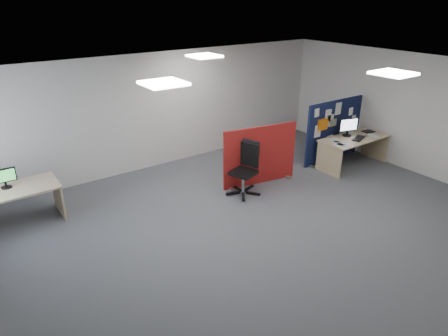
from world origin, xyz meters
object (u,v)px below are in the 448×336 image
second_desk (10,198)px  monitor_second (4,178)px  office_chair (247,165)px  red_divider (260,156)px  main_desk (352,144)px  navy_divider (333,131)px  monitor_main (348,126)px

second_desk → monitor_second: bearing=91.9°
monitor_second → office_chair: bearing=-18.9°
red_divider → main_desk: bearing=-1.7°
navy_divider → main_desk: navy_divider is taller
monitor_second → navy_divider: bearing=-10.2°
main_desk → monitor_second: size_ratio=4.46×
main_desk → monitor_main: bearing=112.6°
monitor_second → office_chair: (4.27, -1.45, -0.31)m
monitor_second → office_chair: office_chair is taller
navy_divider → second_desk: (-7.14, 1.20, -0.22)m
monitor_second → red_divider: bearing=-15.0°
second_desk → office_chair: size_ratio=1.50×
monitor_main → second_desk: bearing=-177.1°
main_desk → monitor_second: bearing=166.2°
navy_divider → second_desk: 7.24m
navy_divider → red_divider: size_ratio=1.07×
second_desk → main_desk: bearing=-13.3°
monitor_main → red_divider: bearing=-173.5°
main_desk → monitor_second: 7.49m
main_desk → monitor_main: (-0.06, 0.14, 0.41)m
navy_divider → main_desk: bearing=-76.9°
office_chair → red_divider: bearing=1.3°
monitor_main → office_chair: bearing=-168.5°
red_divider → office_chair: bearing=-150.7°
monitor_main → monitor_second: monitor_main is taller
monitor_main → red_divider: 2.47m
second_desk → office_chair: 4.49m
office_chair → monitor_second: bearing=143.3°
red_divider → monitor_second: (-4.79, 1.27, 0.28)m
monitor_second → monitor_main: bearing=-13.0°
monitor_main → monitor_second: size_ratio=1.24×
navy_divider → main_desk: (0.12, -0.51, -0.21)m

